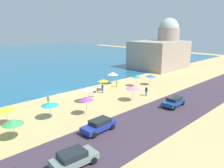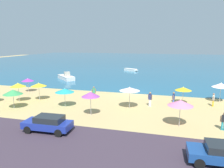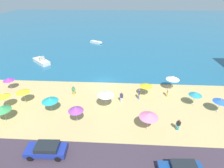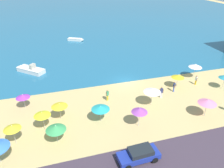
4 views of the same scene
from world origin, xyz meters
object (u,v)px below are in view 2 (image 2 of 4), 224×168
at_px(bather_3, 213,99).
at_px(parked_car_0, 222,153).
at_px(beach_umbrella_10, 130,89).
at_px(beach_umbrella_2, 65,90).
at_px(parked_car_1, 48,123).
at_px(beach_umbrella_7, 18,85).
at_px(bather_2, 94,92).
at_px(bather_4, 150,98).
at_px(beach_umbrella_11, 13,92).
at_px(beach_umbrella_3, 28,80).
at_px(beach_umbrella_6, 91,94).
at_px(bather_0, 173,98).
at_px(beach_umbrella_0, 183,89).
at_px(beach_umbrella_5, 221,85).
at_px(skiff_nearshore, 66,77).
at_px(bather_1, 224,120).
at_px(beach_umbrella_1, 39,85).
at_px(skiff_offshore, 131,70).
at_px(beach_umbrella_9, 180,103).

distance_m(bather_3, parked_car_0, 13.60).
distance_m(beach_umbrella_10, parked_car_0, 12.87).
distance_m(beach_umbrella_2, parked_car_1, 7.47).
height_order(beach_umbrella_7, bather_2, beach_umbrella_7).
bearing_deg(bather_4, beach_umbrella_11, -161.68).
relative_size(beach_umbrella_3, beach_umbrella_6, 0.83).
distance_m(beach_umbrella_6, beach_umbrella_10, 4.95).
distance_m(beach_umbrella_2, bather_0, 12.96).
relative_size(beach_umbrella_0, parked_car_0, 0.54).
bearing_deg(beach_umbrella_3, bather_2, -6.41).
distance_m(beach_umbrella_11, parked_car_1, 8.98).
bearing_deg(beach_umbrella_5, skiff_nearshore, 159.26).
relative_size(beach_umbrella_3, bather_3, 1.36).
bearing_deg(beach_umbrella_11, bather_3, 17.51).
height_order(beach_umbrella_2, beach_umbrella_6, beach_umbrella_6).
bearing_deg(bather_4, bather_1, -38.40).
bearing_deg(parked_car_0, beach_umbrella_1, 152.29).
bearing_deg(beach_umbrella_1, skiff_offshore, 78.86).
bearing_deg(parked_car_1, beach_umbrella_6, 67.61).
xyz_separation_m(beach_umbrella_10, bather_3, (9.46, 3.39, -1.38)).
bearing_deg(beach_umbrella_1, bather_4, 3.91).
distance_m(bather_1, parked_car_0, 6.14).
bearing_deg(beach_umbrella_5, bather_1, -98.82).
bearing_deg(bather_3, bather_1, -92.86).
height_order(beach_umbrella_1, bather_3, beach_umbrella_1).
bearing_deg(skiff_nearshore, bather_3, -25.67).
relative_size(beach_umbrella_11, parked_car_1, 0.55).
distance_m(beach_umbrella_11, bather_4, 15.86).
height_order(beach_umbrella_5, beach_umbrella_6, beach_umbrella_6).
height_order(beach_umbrella_2, beach_umbrella_10, beach_umbrella_10).
distance_m(beach_umbrella_2, skiff_offshore, 33.65).
relative_size(bather_0, skiff_offshore, 0.43).
relative_size(beach_umbrella_10, parked_car_0, 0.62).
bearing_deg(beach_umbrella_5, beach_umbrella_2, -158.74).
relative_size(beach_umbrella_0, beach_umbrella_3, 1.02).
xyz_separation_m(bather_4, parked_car_1, (-7.58, -9.86, -0.21)).
relative_size(beach_umbrella_0, beach_umbrella_5, 0.86).
bearing_deg(beach_umbrella_2, beach_umbrella_1, 158.87).
bearing_deg(parked_car_0, bather_1, 78.12).
xyz_separation_m(beach_umbrella_0, parked_car_1, (-11.36, -11.93, -1.15)).
relative_size(bather_0, bather_1, 1.06).
bearing_deg(bather_2, beach_umbrella_5, 9.63).
bearing_deg(beach_umbrella_6, beach_umbrella_1, 155.44).
height_order(beach_umbrella_3, bather_3, beach_umbrella_3).
bearing_deg(beach_umbrella_2, bather_1, -9.13).
bearing_deg(beach_umbrella_9, beach_umbrella_11, 178.13).
xyz_separation_m(bather_0, bather_4, (-2.67, -1.05, 0.05)).
distance_m(bather_3, bather_4, 7.52).
bearing_deg(beach_umbrella_11, beach_umbrella_1, 80.10).
bearing_deg(beach_umbrella_11, beach_umbrella_7, 117.23).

